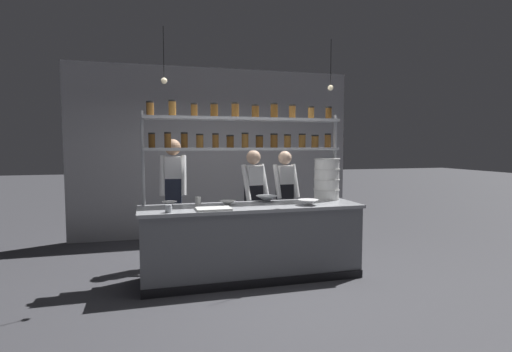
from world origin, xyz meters
name	(u,v)px	position (x,y,z in m)	size (l,w,h in m)	color
ground_plane	(252,278)	(0.00, 0.00, 0.00)	(40.00, 40.00, 0.00)	#3D3D42
back_wall	(216,153)	(0.00, 2.56, 1.53)	(5.14, 0.12, 3.06)	#939399
prep_counter	(252,242)	(0.00, 0.00, 0.46)	(2.74, 0.76, 0.92)	slate
spice_shelf_unit	(245,137)	(0.01, 0.33, 1.77)	(2.63, 0.28, 2.22)	#999BA0
chef_left	(173,192)	(-0.89, 0.84, 1.02)	(0.38, 0.32, 1.75)	black
chef_center	(254,198)	(0.22, 0.70, 0.91)	(0.40, 0.32, 1.59)	black
chef_right	(285,197)	(0.74, 0.84, 0.90)	(0.37, 0.29, 1.58)	black
container_stack	(327,179)	(1.13, 0.25, 1.20)	(0.36, 0.36, 0.56)	white
cutting_board	(214,209)	(-0.51, -0.23, 0.93)	(0.40, 0.26, 0.02)	silver
prep_bowl_near_left	(228,203)	(-0.29, 0.08, 0.95)	(0.20, 0.20, 0.06)	silver
prep_bowl_center_front	(308,202)	(0.68, -0.19, 0.95)	(0.26, 0.26, 0.07)	white
prep_bowl_center_back	(267,199)	(0.27, 0.25, 0.96)	(0.29, 0.29, 0.08)	#B2B7BC
prep_bowl_near_right	(170,204)	(-0.98, 0.24, 0.94)	(0.19, 0.19, 0.05)	white
serving_cup_front	(169,209)	(-1.02, -0.28, 0.96)	(0.08, 0.08, 0.09)	#B2B7BC
serving_cup_by_board	(198,201)	(-0.64, 0.16, 0.97)	(0.07, 0.07, 0.11)	silver
pendant_light_row	(252,82)	(0.01, 0.00, 2.43)	(2.15, 0.07, 0.64)	black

